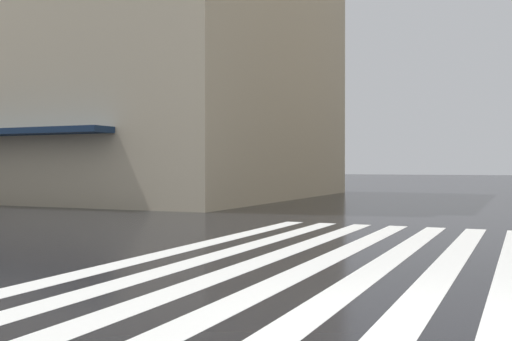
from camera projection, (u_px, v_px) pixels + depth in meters
ground_plane at (440, 332)px, 6.03m from camera, size 220.00×220.00×0.00m
zebra_crossing at (355, 261)px, 10.46m from camera, size 13.00×7.50×0.01m
haussmann_block_mid at (83, 37)px, 34.67m from camera, size 19.16×25.69×18.41m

